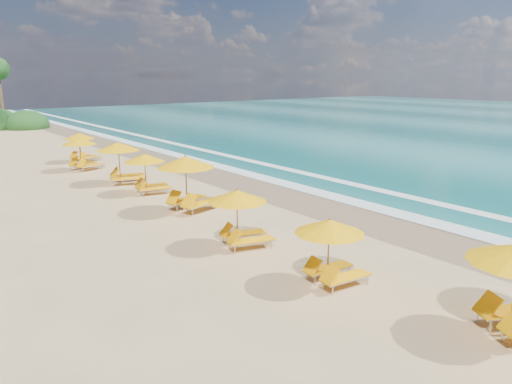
{
  "coord_description": "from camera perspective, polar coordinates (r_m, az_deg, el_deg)",
  "views": [
    {
      "loc": [
        -12.17,
        -15.74,
        6.05
      ],
      "look_at": [
        0.0,
        0.0,
        1.2
      ],
      "focal_mm": 33.66,
      "sensor_mm": 36.0,
      "label": 1
    }
  ],
  "objects": [
    {
      "name": "station_5",
      "position": [
        21.87,
        -7.91,
        1.49
      ],
      "size": [
        3.22,
        3.09,
        2.63
      ],
      "rotation": [
        0.0,
        0.0,
        0.22
      ],
      "color": "olive",
      "rests_on": "ground"
    },
    {
      "name": "station_6",
      "position": [
        25.63,
        -12.66,
        2.49
      ],
      "size": [
        2.65,
        2.56,
        2.17
      ],
      "rotation": [
        0.0,
        0.0,
        -0.23
      ],
      "color": "olive",
      "rests_on": "ground"
    },
    {
      "name": "station_8",
      "position": [
        33.22,
        -19.95,
        4.55
      ],
      "size": [
        2.79,
        2.72,
        2.21
      ],
      "rotation": [
        0.0,
        0.0,
        0.3
      ],
      "color": "olive",
      "rests_on": "ground"
    },
    {
      "name": "station_4",
      "position": [
        17.18,
        -1.72,
        -2.63
      ],
      "size": [
        2.73,
        2.65,
        2.18
      ],
      "rotation": [
        0.0,
        0.0,
        -0.28
      ],
      "color": "olive",
      "rests_on": "ground"
    },
    {
      "name": "station_3",
      "position": [
        14.3,
        9.12,
        -6.46
      ],
      "size": [
        2.4,
        2.26,
        2.08
      ],
      "rotation": [
        0.0,
        0.0,
        -0.11
      ],
      "color": "olive",
      "rests_on": "ground"
    },
    {
      "name": "station_9",
      "position": [
        36.56,
        -19.98,
        5.25
      ],
      "size": [
        2.74,
        2.7,
        2.14
      ],
      "rotation": [
        0.0,
        0.0,
        0.35
      ],
      "color": "olive",
      "rests_on": "ground"
    },
    {
      "name": "surf_foam",
      "position": [
        25.3,
        12.09,
        -0.38
      ],
      "size": [
        4.0,
        160.0,
        0.01
      ],
      "color": "white",
      "rests_on": "ground"
    },
    {
      "name": "ground",
      "position": [
        20.8,
        0.0,
        -3.21
      ],
      "size": [
        160.0,
        160.0,
        0.0
      ],
      "primitive_type": "plane",
      "color": "tan",
      "rests_on": "ground"
    },
    {
      "name": "station_7",
      "position": [
        28.35,
        -15.57,
        3.71
      ],
      "size": [
        3.12,
        3.05,
        2.46
      ],
      "rotation": [
        0.0,
        0.0,
        -0.32
      ],
      "color": "olive",
      "rests_on": "ground"
    },
    {
      "name": "wet_sand",
      "position": [
        23.37,
        7.79,
        -1.43
      ],
      "size": [
        4.0,
        160.0,
        0.01
      ],
      "primitive_type": "cube",
      "color": "#8B7153",
      "rests_on": "ground"
    }
  ]
}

